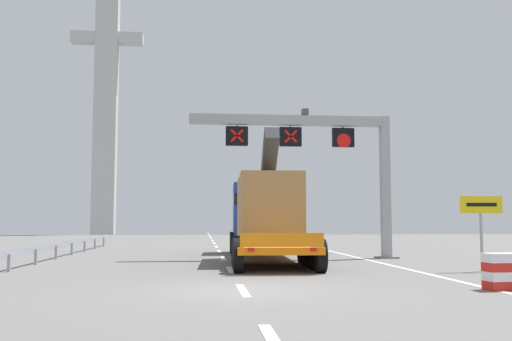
{
  "coord_description": "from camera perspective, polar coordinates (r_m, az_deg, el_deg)",
  "views": [
    {
      "loc": [
        -1.03,
        -14.2,
        1.7
      ],
      "look_at": [
        1.25,
        9.46,
        3.78
      ],
      "focal_mm": 40.32,
      "sensor_mm": 36.0,
      "label": 1
    }
  ],
  "objects": [
    {
      "name": "ground",
      "position": [
        14.34,
        -1.36,
        -11.82
      ],
      "size": [
        112.0,
        112.0,
        0.0
      ],
      "primitive_type": "plane",
      "color": "slate"
    },
    {
      "name": "edge_line_right",
      "position": [
        27.23,
        10.02,
        -8.5
      ],
      "size": [
        0.2,
        63.0,
        0.01
      ],
      "primitive_type": "cube",
      "color": "silver",
      "rests_on": "ground"
    },
    {
      "name": "guardrail_left",
      "position": [
        27.17,
        -19.31,
        -7.13
      ],
      "size": [
        0.13,
        28.35,
        0.76
      ],
      "color": "#999EA3",
      "rests_on": "ground"
    },
    {
      "name": "lane_markings",
      "position": [
        44.1,
        -4.17,
        -7.2
      ],
      "size": [
        0.2,
        74.31,
        0.01
      ],
      "color": "silver",
      "rests_on": "ground"
    },
    {
      "name": "heavy_haul_truck_orange",
      "position": [
        26.38,
        0.74,
        -4.38
      ],
      "size": [
        3.46,
        14.14,
        5.3
      ],
      "color": "orange",
      "rests_on": "ground"
    },
    {
      "name": "crash_barrier_striped",
      "position": [
        15.67,
        23.48,
        -9.18
      ],
      "size": [
        1.04,
        0.59,
        0.9
      ],
      "color": "red",
      "rests_on": "ground"
    },
    {
      "name": "overhead_lane_gantry",
      "position": [
        26.52,
        6.39,
        2.5
      ],
      "size": [
        9.47,
        0.9,
        6.82
      ],
      "color": "#9EA0A5",
      "rests_on": "ground"
    },
    {
      "name": "bridge_pylon_distant",
      "position": [
        76.41,
        -14.6,
        9.39
      ],
      "size": [
        9.0,
        2.0,
        40.19
      ],
      "color": "#B7B7B2",
      "rests_on": "ground"
    },
    {
      "name": "exit_sign_yellow",
      "position": [
        20.95,
        21.44,
        -4.04
      ],
      "size": [
        1.48,
        0.15,
        2.53
      ],
      "color": "#9EA0A5",
      "rests_on": "ground"
    }
  ]
}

